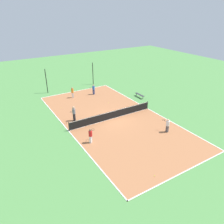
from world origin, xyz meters
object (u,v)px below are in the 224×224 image
object	(u,v)px
player_coach_red	(91,135)
player_baseline_gray	(74,113)
fence_post_back_right	(93,74)
tennis_ball_far_baseline	(61,107)
fence_post_back_left	(46,81)
player_center_orange	(72,92)
tennis_ball_right_alley	(109,102)
tennis_net	(112,115)
player_near_white	(168,125)
bench	(140,95)
player_near_blue	(93,89)
tennis_ball_left_sideline	(154,176)

from	to	relation	value
player_coach_red	player_baseline_gray	world-z (taller)	player_baseline_gray
fence_post_back_right	tennis_ball_far_baseline	bearing A→B (deg)	-141.34
player_coach_red	fence_post_back_right	size ratio (longest dim) A/B	0.41
player_coach_red	fence_post_back_left	size ratio (longest dim) A/B	0.41
player_baseline_gray	fence_post_back_right	bearing A→B (deg)	-166.67
player_center_orange	tennis_ball_right_alley	size ratio (longest dim) A/B	23.59
tennis_net	player_near_white	distance (m)	6.66
tennis_ball_far_baseline	player_center_orange	bearing A→B (deg)	42.82
tennis_ball_right_alley	fence_post_back_right	size ratio (longest dim) A/B	0.02
bench	tennis_ball_right_alley	world-z (taller)	bench
player_coach_red	player_near_white	size ratio (longest dim) A/B	0.99
player_near_blue	player_near_white	distance (m)	14.14
tennis_net	tennis_ball_right_alley	size ratio (longest dim) A/B	161.20
player_near_white	tennis_ball_left_sideline	world-z (taller)	player_near_white
player_near_blue	tennis_ball_far_baseline	distance (m)	6.38
bench	fence_post_back_left	distance (m)	14.34
fence_post_back_right	bench	bearing A→B (deg)	-70.98
player_coach_red	player_baseline_gray	distance (m)	5.17
tennis_ball_left_sideline	tennis_ball_far_baseline	world-z (taller)	same
bench	player_center_orange	distance (m)	9.90
tennis_ball_left_sideline	fence_post_back_right	xyz separation A→B (m)	(6.27, 22.94, 1.82)
tennis_ball_left_sideline	fence_post_back_right	distance (m)	23.85
player_coach_red	tennis_net	bearing A→B (deg)	-1.46
player_near_blue	player_near_white	xyz separation A→B (m)	(1.60, -14.05, -0.01)
player_center_orange	player_coach_red	bearing A→B (deg)	101.69
player_baseline_gray	tennis_ball_left_sideline	bearing A→B (deg)	58.07
player_near_blue	player_baseline_gray	bearing A→B (deg)	34.85
player_center_orange	player_coach_red	size ratio (longest dim) A/B	1.05
player_near_white	fence_post_back_right	bearing A→B (deg)	-9.02
player_baseline_gray	fence_post_back_left	bearing A→B (deg)	-130.55
tennis_ball_right_alley	fence_post_back_right	distance (m)	8.77
fence_post_back_left	tennis_ball_left_sideline	bearing A→B (deg)	-85.80
player_center_orange	tennis_ball_right_alley	bearing A→B (deg)	154.74
player_center_orange	fence_post_back_right	size ratio (longest dim) A/B	0.43
player_center_orange	tennis_ball_left_sideline	world-z (taller)	player_center_orange
player_center_orange	tennis_ball_right_alley	world-z (taller)	player_center_orange
bench	tennis_ball_left_sideline	xyz separation A→B (m)	(-9.38, -13.93, -0.34)
player_center_orange	fence_post_back_right	world-z (taller)	fence_post_back_right
fence_post_back_left	player_coach_red	bearing A→B (deg)	-91.72
fence_post_back_left	player_near_blue	bearing A→B (deg)	-37.17
tennis_net	tennis_ball_far_baseline	distance (m)	7.50
tennis_net	bench	xyz separation A→B (m)	(7.08, 3.73, -0.15)
fence_post_back_right	player_coach_red	bearing A→B (deg)	-117.80
bench	player_near_blue	distance (m)	7.03
tennis_net	player_near_blue	xyz separation A→B (m)	(1.81, 8.35, 0.36)
bench	tennis_ball_right_alley	bearing A→B (deg)	82.77
fence_post_back_left	fence_post_back_right	bearing A→B (deg)	0.00
bench	player_center_orange	world-z (taller)	player_center_orange
tennis_ball_far_baseline	tennis_ball_right_alley	size ratio (longest dim) A/B	1.00
tennis_ball_far_baseline	fence_post_back_right	bearing A→B (deg)	38.66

